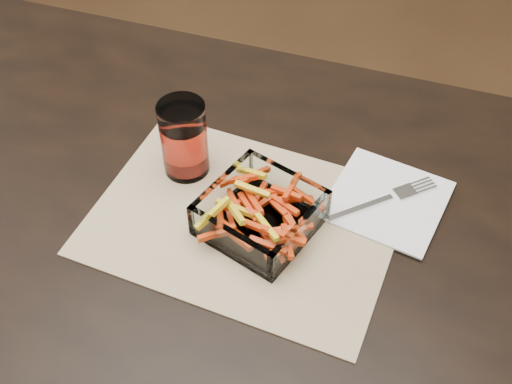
% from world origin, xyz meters
% --- Properties ---
extents(dining_table, '(1.60, 0.90, 0.75)m').
position_xyz_m(dining_table, '(0.00, 0.00, 0.66)').
color(dining_table, black).
rests_on(dining_table, ground).
extents(placemat, '(0.47, 0.36, 0.00)m').
position_xyz_m(placemat, '(0.12, 0.02, 0.75)').
color(placemat, tan).
rests_on(placemat, dining_table).
extents(glass_bowl, '(0.19, 0.19, 0.06)m').
position_xyz_m(glass_bowl, '(0.15, 0.02, 0.78)').
color(glass_bowl, white).
rests_on(glass_bowl, placemat).
extents(tumbler, '(0.07, 0.07, 0.13)m').
position_xyz_m(tumbler, '(-0.00, 0.09, 0.81)').
color(tumbler, white).
rests_on(tumbler, placemat).
extents(napkin, '(0.20, 0.20, 0.00)m').
position_xyz_m(napkin, '(0.32, 0.13, 0.76)').
color(napkin, white).
rests_on(napkin, placemat).
extents(fork, '(0.15, 0.14, 0.00)m').
position_xyz_m(fork, '(0.32, 0.12, 0.76)').
color(fork, silver).
rests_on(fork, napkin).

